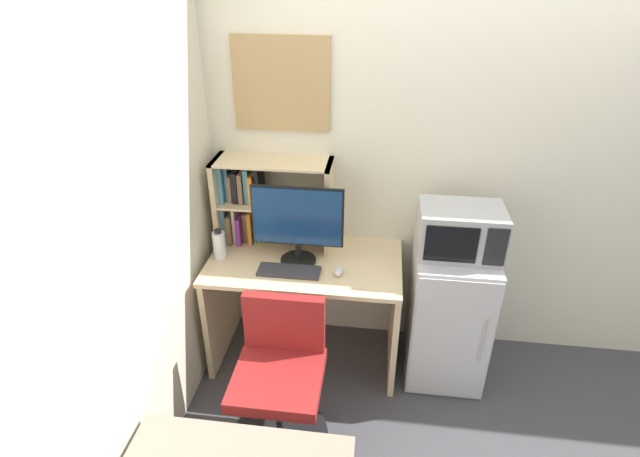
{
  "coord_description": "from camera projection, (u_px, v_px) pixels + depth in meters",
  "views": [
    {
      "loc": [
        -0.52,
        -2.89,
        2.42
      ],
      "look_at": [
        -0.85,
        -0.37,
        1.02
      ],
      "focal_mm": 27.85,
      "sensor_mm": 36.0,
      "label": 1
    }
  ],
  "objects": [
    {
      "name": "wall_corkboard",
      "position": [
        281.0,
        84.0,
        2.88
      ],
      "size": [
        0.57,
        0.02,
        0.54
      ],
      "primitive_type": "cube",
      "color": "tan"
    },
    {
      "name": "microwave",
      "position": [
        460.0,
        231.0,
        2.84
      ],
      "size": [
        0.48,
        0.34,
        0.29
      ],
      "color": "#ADADB2",
      "rests_on": "mini_fridge"
    },
    {
      "name": "wall_left",
      "position": [
        65.0,
        311.0,
        1.78
      ],
      "size": [
        0.04,
        4.4,
        2.6
      ],
      "primitive_type": "cube",
      "color": "silver",
      "rests_on": "ground_plane"
    },
    {
      "name": "desk_chair",
      "position": [
        280.0,
        384.0,
        2.71
      ],
      "size": [
        0.54,
        0.54,
        0.84
      ],
      "color": "black",
      "rests_on": "ground_plane"
    },
    {
      "name": "water_bottle",
      "position": [
        219.0,
        245.0,
        3.05
      ],
      "size": [
        0.08,
        0.08,
        0.2
      ],
      "color": "silver",
      "rests_on": "desk"
    },
    {
      "name": "desk",
      "position": [
        305.0,
        292.0,
        3.18
      ],
      "size": [
        1.19,
        0.67,
        0.77
      ],
      "color": "beige",
      "rests_on": "ground_plane"
    },
    {
      "name": "monitor",
      "position": [
        297.0,
        221.0,
        2.92
      ],
      "size": [
        0.55,
        0.22,
        0.5
      ],
      "color": "black",
      "rests_on": "desk"
    },
    {
      "name": "keyboard",
      "position": [
        289.0,
        271.0,
        2.94
      ],
      "size": [
        0.37,
        0.13,
        0.02
      ],
      "primitive_type": "cube",
      "color": "#333338",
      "rests_on": "desk"
    },
    {
      "name": "computer_mouse",
      "position": [
        339.0,
        271.0,
        2.92
      ],
      "size": [
        0.05,
        0.1,
        0.04
      ],
      "primitive_type": "ellipsoid",
      "color": "silver",
      "rests_on": "desk"
    },
    {
      "name": "wall_back",
      "position": [
        537.0,
        170.0,
        2.96
      ],
      "size": [
        6.4,
        0.04,
        2.6
      ],
      "primitive_type": "cube",
      "color": "silver",
      "rests_on": "ground_plane"
    },
    {
      "name": "hutch_bookshelf",
      "position": [
        257.0,
        200.0,
        3.14
      ],
      "size": [
        0.73,
        0.27,
        0.57
      ],
      "color": "beige",
      "rests_on": "desk"
    },
    {
      "name": "mini_fridge",
      "position": [
        447.0,
        313.0,
        3.12
      ],
      "size": [
        0.47,
        0.56,
        0.9
      ],
      "color": "silver",
      "rests_on": "ground_plane"
    }
  ]
}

